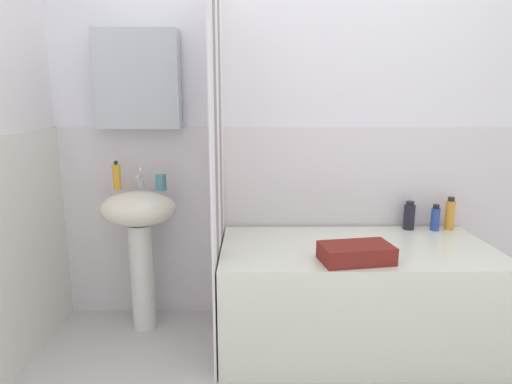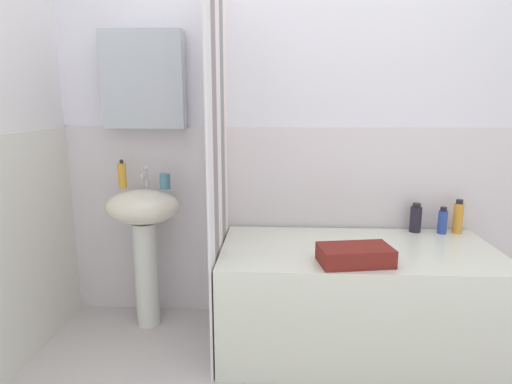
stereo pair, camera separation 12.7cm
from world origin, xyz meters
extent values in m
cube|color=white|center=(0.00, 1.27, 1.20)|extent=(3.60, 0.05, 2.40)
cube|color=silver|center=(0.00, 1.24, 0.60)|extent=(3.60, 0.02, 1.20)
cube|color=silver|center=(-1.01, 1.18, 1.48)|extent=(0.48, 0.12, 0.56)
cylinder|color=silver|center=(-1.01, 1.03, 0.32)|extent=(0.14, 0.14, 0.65)
ellipsoid|color=white|center=(-1.01, 1.03, 0.75)|extent=(0.44, 0.34, 0.20)
cylinder|color=silver|center=(-1.01, 1.13, 0.87)|extent=(0.03, 0.03, 0.05)
cylinder|color=silver|center=(-1.01, 1.08, 0.93)|extent=(0.02, 0.10, 0.02)
sphere|color=silver|center=(-1.01, 1.13, 0.96)|extent=(0.03, 0.03, 0.03)
cylinder|color=gold|center=(-1.15, 1.10, 0.92)|extent=(0.05, 0.05, 0.15)
sphere|color=#242326|center=(-1.15, 1.10, 1.01)|extent=(0.02, 0.02, 0.02)
cylinder|color=teal|center=(-0.88, 1.07, 0.89)|extent=(0.06, 0.06, 0.09)
cube|color=silver|center=(0.22, 0.85, 0.29)|extent=(1.48, 0.74, 0.58)
cube|color=white|center=(-0.53, 0.55, 1.00)|extent=(0.01, 0.15, 2.00)
cube|color=gray|center=(-0.53, 0.70, 1.00)|extent=(0.01, 0.15, 2.00)
cube|color=white|center=(-0.53, 0.85, 1.00)|extent=(0.01, 0.15, 2.00)
cube|color=gray|center=(-0.53, 1.00, 1.00)|extent=(0.01, 0.15, 2.00)
cube|color=white|center=(-0.53, 1.15, 1.00)|extent=(0.01, 0.15, 2.00)
cylinder|color=gold|center=(0.86, 1.15, 0.67)|extent=(0.06, 0.06, 0.18)
cylinder|color=#23212A|center=(0.86, 1.15, 0.77)|extent=(0.04, 0.04, 0.02)
cylinder|color=#2C49A4|center=(0.77, 1.14, 0.65)|extent=(0.05, 0.05, 0.14)
cylinder|color=black|center=(0.77, 1.14, 0.73)|extent=(0.04, 0.04, 0.02)
cylinder|color=#24212D|center=(0.61, 1.16, 0.66)|extent=(0.07, 0.07, 0.15)
cylinder|color=#24212A|center=(0.61, 1.16, 0.74)|extent=(0.05, 0.05, 0.02)
cube|color=maroon|center=(0.16, 0.61, 0.62)|extent=(0.38, 0.25, 0.09)
camera|label=1|loc=(-0.35, -1.42, 1.36)|focal=30.62mm
camera|label=2|loc=(-0.22, -1.42, 1.36)|focal=30.62mm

